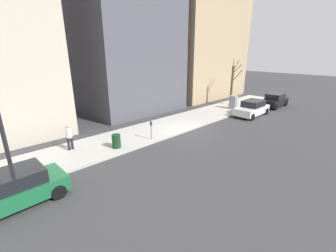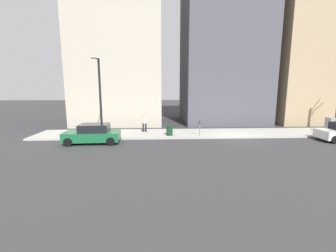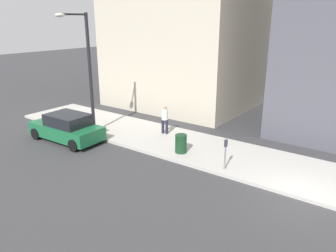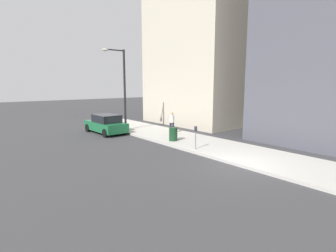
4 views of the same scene
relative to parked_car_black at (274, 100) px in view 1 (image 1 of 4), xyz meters
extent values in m
plane|color=#38383A|center=(1.14, 13.95, -0.74)|extent=(120.00, 120.00, 0.00)
cube|color=#B2AFA8|center=(3.14, 13.95, -0.66)|extent=(4.00, 36.00, 0.15)
cube|color=black|center=(0.00, 0.05, -0.17)|extent=(1.88, 4.23, 0.70)
cube|color=black|center=(0.00, -0.15, 0.48)|extent=(1.64, 2.23, 0.60)
cylinder|color=black|center=(-0.88, 1.59, -0.42)|extent=(0.23, 0.64, 0.64)
cylinder|color=black|center=(0.82, 1.62, -0.42)|extent=(0.23, 0.64, 0.64)
cylinder|color=black|center=(-0.82, -1.51, -0.42)|extent=(0.23, 0.64, 0.64)
cylinder|color=black|center=(0.88, -1.48, -0.42)|extent=(0.23, 0.64, 0.64)
cube|color=white|center=(-0.06, 5.60, -0.17)|extent=(1.83, 4.21, 0.70)
cube|color=black|center=(-0.06, 5.40, 0.48)|extent=(1.62, 2.21, 0.60)
cylinder|color=black|center=(-0.93, 7.15, -0.42)|extent=(0.22, 0.64, 0.64)
cylinder|color=black|center=(0.77, 7.16, -0.42)|extent=(0.22, 0.64, 0.64)
cylinder|color=black|center=(-0.90, 4.05, -0.42)|extent=(0.22, 0.64, 0.64)
cylinder|color=black|center=(0.80, 4.06, -0.42)|extent=(0.22, 0.64, 0.64)
cube|color=#196038|center=(0.08, 26.03, -0.17)|extent=(1.93, 4.25, 0.70)
cube|color=black|center=(0.09, 25.83, 0.48)|extent=(1.67, 2.25, 0.60)
cylinder|color=black|center=(-0.72, 24.46, -0.42)|extent=(0.24, 0.65, 0.64)
cylinder|color=black|center=(0.98, 24.51, -0.42)|extent=(0.24, 0.65, 0.64)
cylinder|color=slate|center=(1.59, 17.29, -0.06)|extent=(0.07, 0.07, 1.05)
cube|color=#2D333D|center=(1.59, 17.29, 0.61)|extent=(0.14, 0.10, 0.30)
cube|color=#A8A399|center=(2.44, 4.94, -0.50)|extent=(0.83, 0.61, 0.18)
cube|color=#939399|center=(2.44, 4.94, 0.22)|extent=(0.75, 0.55, 1.25)
cylinder|color=brown|center=(3.74, 3.35, 1.64)|extent=(0.28, 0.28, 4.45)
cylinder|color=brown|center=(3.40, 3.04, 3.54)|extent=(0.72, 0.72, 1.05)
cylinder|color=brown|center=(3.27, 3.18, 2.79)|extent=(1.01, 0.44, 1.40)
cylinder|color=brown|center=(3.82, 2.66, 3.87)|extent=(0.20, 1.43, 1.21)
cylinder|color=brown|center=(4.01, 2.93, 4.03)|extent=(0.54, 0.92, 1.09)
cylinder|color=#14381E|center=(2.04, 19.87, -0.14)|extent=(0.56, 0.56, 0.90)
cylinder|color=#1E1E2D|center=(3.84, 22.04, -0.18)|extent=(0.16, 0.16, 0.82)
cylinder|color=#1E1E2D|center=(3.79, 22.27, -0.18)|extent=(0.16, 0.16, 0.82)
cylinder|color=silver|center=(3.82, 22.16, 0.54)|extent=(0.36, 0.36, 0.62)
sphere|color=tan|center=(3.82, 22.16, 0.96)|extent=(0.22, 0.22, 0.22)
cube|color=tan|center=(12.64, 0.86, 10.47)|extent=(11.99, 11.99, 22.41)
cube|color=#4C4C56|center=(11.49, 12.78, 8.45)|extent=(9.69, 9.69, 18.37)
camera|label=1|loc=(-10.09, 26.78, 5.41)|focal=24.00mm
camera|label=2|loc=(-17.31, 20.89, 3.60)|focal=24.00mm
camera|label=3|loc=(-10.22, 11.68, 5.58)|focal=35.00mm
camera|label=4|loc=(-9.05, 6.61, 3.18)|focal=28.00mm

